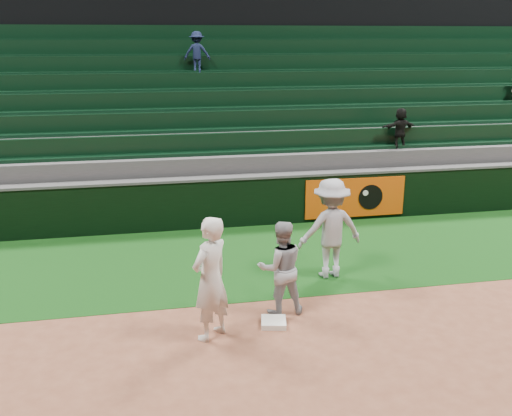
{
  "coord_description": "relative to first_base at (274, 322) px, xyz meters",
  "views": [
    {
      "loc": [
        -2.12,
        -8.08,
        4.47
      ],
      "look_at": [
        -0.08,
        2.3,
        1.3
      ],
      "focal_mm": 40.0,
      "sensor_mm": 36.0,
      "label": 1
    }
  ],
  "objects": [
    {
      "name": "field_wall",
      "position": [
        0.26,
        5.18,
        0.59
      ],
      "size": [
        36.0,
        0.45,
        1.25
      ],
      "color": "black",
      "rests_on": "ground"
    },
    {
      "name": "first_base",
      "position": [
        0.0,
        0.0,
        0.0
      ],
      "size": [
        0.47,
        0.47,
        0.09
      ],
      "primitive_type": "cube",
      "rotation": [
        0.0,
        0.0,
        -0.2
      ],
      "color": "white",
      "rests_on": "ground"
    },
    {
      "name": "base_coach",
      "position": [
        1.5,
        1.72,
        0.93
      ],
      "size": [
        1.31,
        0.82,
        1.94
      ],
      "primitive_type": "imported",
      "rotation": [
        0.0,
        0.0,
        3.22
      ],
      "color": "#9EA0AB",
      "rests_on": "foul_grass"
    },
    {
      "name": "stadium_seating",
      "position": [
        0.23,
        8.95,
        1.66
      ],
      "size": [
        36.0,
        5.95,
        4.85
      ],
      "color": "#3A3A3D",
      "rests_on": "ground"
    },
    {
      "name": "foul_grass",
      "position": [
        0.24,
        2.98,
        -0.04
      ],
      "size": [
        36.0,
        4.2,
        0.01
      ],
      "primitive_type": "cube",
      "color": "#0D350E",
      "rests_on": "ground"
    },
    {
      "name": "first_baseman",
      "position": [
        -1.03,
        -0.18,
        0.93
      ],
      "size": [
        0.84,
        0.83,
        1.96
      ],
      "primitive_type": "imported",
      "rotation": [
        0.0,
        0.0,
        3.87
      ],
      "color": "silver",
      "rests_on": "ground"
    },
    {
      "name": "baserunner",
      "position": [
        0.21,
        0.42,
        0.76
      ],
      "size": [
        0.8,
        0.63,
        1.62
      ],
      "primitive_type": "imported",
      "rotation": [
        0.0,
        0.0,
        3.16
      ],
      "color": "#96989F",
      "rests_on": "ground"
    },
    {
      "name": "ground",
      "position": [
        0.24,
        -0.02,
        -0.04
      ],
      "size": [
        70.0,
        70.0,
        0.0
      ],
      "primitive_type": "plane",
      "color": "brown",
      "rests_on": "ground"
    }
  ]
}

